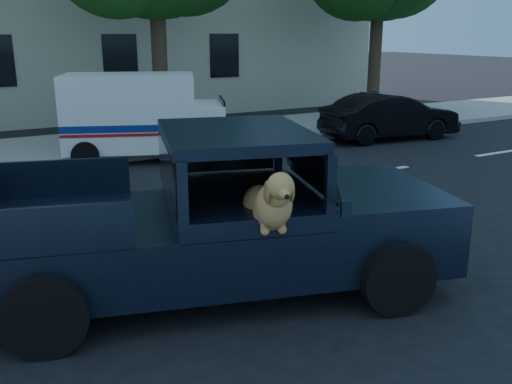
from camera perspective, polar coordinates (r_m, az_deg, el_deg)
ground at (r=7.09m, az=-20.08°, el=-11.39°), size 120.00×120.00×0.00m
lane_stripes at (r=10.58m, az=-12.67°, el=-1.70°), size 21.60×0.14×0.01m
pickup_truck at (r=7.00m, az=-4.80°, el=-4.69°), size 6.00×3.68×2.01m
mail_truck at (r=14.52m, az=-11.38°, el=6.82°), size 4.23×3.08×2.11m
parked_sedan at (r=17.40m, az=13.25°, el=7.36°), size 1.92×4.25×1.35m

